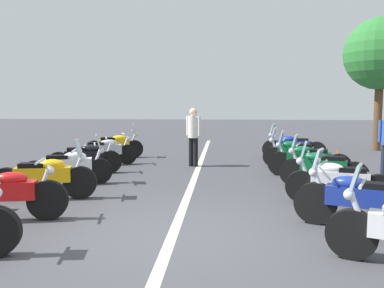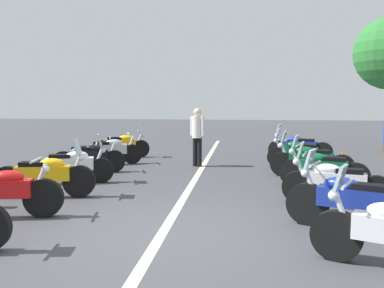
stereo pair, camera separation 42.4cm
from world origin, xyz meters
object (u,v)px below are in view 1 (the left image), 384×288
(motorcycle_right_row_2, at_px, (338,181))
(motorcycle_right_row_3, at_px, (322,168))
(motorcycle_left_row_5, at_px, (104,151))
(motorcycle_right_row_6, at_px, (293,146))
(motorcycle_left_row_3, at_px, (69,166))
(roadside_tree_0, at_px, (381,54))
(motorcycle_left_row_4, at_px, (85,157))
(motorcycle_left_row_2, at_px, (45,176))
(motorcycle_right_row_5, at_px, (295,152))
(motorcycle_right_row_4, at_px, (308,159))
(bystander_2, at_px, (193,132))
(motorcycle_left_row_6, at_px, (115,145))
(motorcycle_right_row_1, at_px, (359,199))
(traffic_cone_1, at_px, (338,160))
(motorcycle_left_row_1, at_px, (2,194))

(motorcycle_right_row_2, height_order, motorcycle_right_row_3, motorcycle_right_row_3)
(motorcycle_left_row_5, relative_size, motorcycle_right_row_6, 0.97)
(motorcycle_left_row_3, xyz_separation_m, motorcycle_right_row_2, (-1.43, -5.85, 0.01))
(motorcycle_right_row_6, height_order, roadside_tree_0, roadside_tree_0)
(motorcycle_left_row_5, bearing_deg, motorcycle_left_row_4, -114.81)
(motorcycle_left_row_2, distance_m, motorcycle_left_row_4, 2.99)
(motorcycle_left_row_5, height_order, motorcycle_right_row_5, motorcycle_right_row_5)
(motorcycle_right_row_4, bearing_deg, roadside_tree_0, -108.82)
(motorcycle_right_row_4, distance_m, bystander_2, 3.53)
(motorcycle_right_row_4, bearing_deg, motorcycle_left_row_4, 13.87)
(motorcycle_left_row_5, height_order, motorcycle_left_row_6, motorcycle_left_row_6)
(motorcycle_right_row_1, relative_size, motorcycle_right_row_6, 0.94)
(motorcycle_left_row_4, bearing_deg, motorcycle_right_row_6, 9.03)
(motorcycle_left_row_6, bearing_deg, motorcycle_left_row_2, -98.63)
(motorcycle_left_row_2, height_order, motorcycle_right_row_2, motorcycle_left_row_2)
(motorcycle_right_row_5, height_order, roadside_tree_0, roadside_tree_0)
(motorcycle_left_row_4, xyz_separation_m, roadside_tree_0, (6.21, -10.04, 3.42))
(traffic_cone_1, bearing_deg, motorcycle_right_row_1, 167.69)
(motorcycle_left_row_5, bearing_deg, motorcycle_right_row_4, -36.58)
(motorcycle_right_row_2, height_order, traffic_cone_1, motorcycle_right_row_2)
(motorcycle_left_row_2, xyz_separation_m, motorcycle_right_row_5, (4.53, -5.73, -0.02))
(motorcycle_right_row_3, bearing_deg, motorcycle_left_row_3, 19.14)
(motorcycle_left_row_2, relative_size, motorcycle_right_row_2, 1.05)
(traffic_cone_1, bearing_deg, motorcycle_left_row_3, 111.68)
(motorcycle_left_row_4, distance_m, motorcycle_right_row_5, 6.13)
(motorcycle_right_row_2, distance_m, motorcycle_right_row_4, 2.94)
(motorcycle_left_row_1, bearing_deg, motorcycle_right_row_5, 33.98)
(motorcycle_left_row_1, relative_size, motorcycle_left_row_6, 1.06)
(bystander_2, distance_m, roadside_tree_0, 9.03)
(traffic_cone_1, bearing_deg, motorcycle_left_row_6, 74.86)
(motorcycle_left_row_3, relative_size, motorcycle_left_row_5, 1.01)
(motorcycle_right_row_1, bearing_deg, traffic_cone_1, -78.56)
(motorcycle_left_row_6, xyz_separation_m, motorcycle_right_row_3, (-4.56, -6.08, 0.01))
(motorcycle_right_row_2, xyz_separation_m, bystander_2, (4.46, 3.11, 0.59))
(motorcycle_left_row_2, relative_size, motorcycle_right_row_6, 1.02)
(motorcycle_left_row_6, bearing_deg, traffic_cone_1, -25.86)
(motorcycle_left_row_1, height_order, motorcycle_right_row_5, motorcycle_right_row_5)
(traffic_cone_1, height_order, roadside_tree_0, roadside_tree_0)
(motorcycle_left_row_2, bearing_deg, motorcycle_right_row_6, 34.63)
(motorcycle_left_row_3, bearing_deg, motorcycle_left_row_4, 75.99)
(motorcycle_right_row_1, xyz_separation_m, motorcycle_right_row_3, (3.13, -0.18, -0.01))
(motorcycle_right_row_2, xyz_separation_m, traffic_cone_1, (4.22, -1.16, -0.17))
(motorcycle_right_row_3, distance_m, motorcycle_right_row_6, 4.47)
(motorcycle_right_row_3, bearing_deg, motorcycle_right_row_2, 104.71)
(motorcycle_left_row_1, height_order, motorcycle_left_row_4, motorcycle_left_row_1)
(motorcycle_right_row_1, height_order, motorcycle_right_row_2, motorcycle_right_row_1)
(motorcycle_left_row_2, distance_m, motorcycle_right_row_1, 5.88)
(motorcycle_left_row_4, distance_m, motorcycle_right_row_3, 6.21)
(motorcycle_left_row_1, distance_m, motorcycle_left_row_4, 4.50)
(motorcycle_right_row_3, bearing_deg, motorcycle_left_row_4, 4.85)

